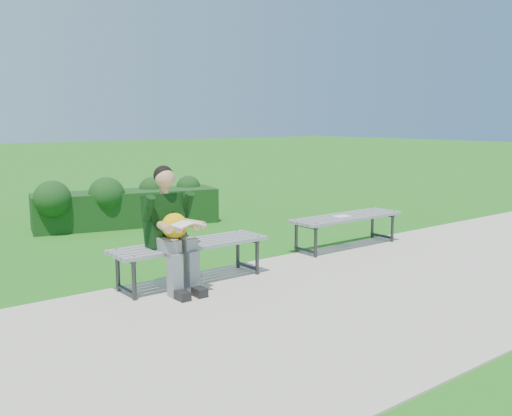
% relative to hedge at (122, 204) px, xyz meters
% --- Properties ---
extents(ground, '(80.00, 80.00, 0.00)m').
position_rel_hedge_xyz_m(ground, '(0.14, -3.35, -0.38)').
color(ground, '#326D22').
rests_on(ground, ground).
extents(walkway, '(30.00, 3.50, 0.02)m').
position_rel_hedge_xyz_m(walkway, '(0.14, -5.10, -0.37)').
color(walkway, '#B8B19A').
rests_on(walkway, ground).
extents(hedge, '(3.20, 1.46, 0.87)m').
position_rel_hedge_xyz_m(hedge, '(0.00, 0.00, 0.00)').
color(hedge, '#204316').
rests_on(hedge, ground).
extents(bench_left, '(1.80, 0.50, 0.46)m').
position_rel_hedge_xyz_m(bench_left, '(-0.90, -3.70, 0.04)').
color(bench_left, slate).
rests_on(bench_left, walkway).
extents(bench_right, '(1.80, 0.50, 0.46)m').
position_rel_hedge_xyz_m(bench_right, '(1.78, -3.52, 0.04)').
color(bench_right, slate).
rests_on(bench_right, walkway).
extents(seated_boy, '(0.56, 0.76, 1.31)m').
position_rel_hedge_xyz_m(seated_boy, '(-1.20, -3.80, 0.33)').
color(seated_boy, slate).
rests_on(seated_boy, walkway).
extents(paper_sheet, '(0.24, 0.19, 0.01)m').
position_rel_hedge_xyz_m(paper_sheet, '(1.68, -3.52, 0.09)').
color(paper_sheet, white).
rests_on(paper_sheet, bench_right).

